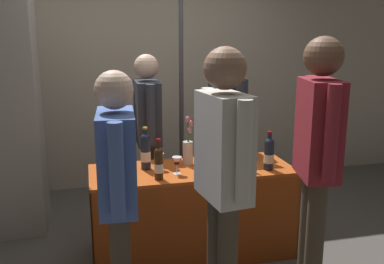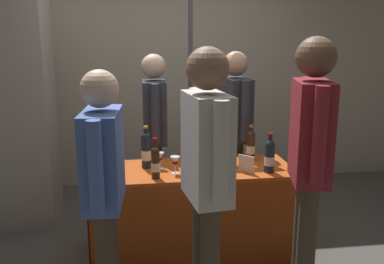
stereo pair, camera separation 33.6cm
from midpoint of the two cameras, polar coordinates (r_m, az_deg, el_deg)
ground_plane at (r=3.74m, az=2.67°, el=-15.79°), size 12.00×12.00×0.00m
back_partition at (r=5.12m, az=-0.99°, el=9.07°), size 7.39×0.12×2.88m
concrete_pillar at (r=4.16m, az=-20.13°, el=9.13°), size 0.54×0.54×3.14m
tasting_table at (r=3.52m, az=2.76°, el=-8.58°), size 1.62×0.62×0.74m
featured_wine_bottle at (r=3.30m, az=-7.76°, el=-3.45°), size 0.07×0.07×0.30m
display_bottle_0 at (r=3.52m, az=7.33°, el=-2.38°), size 0.08×0.08×0.31m
display_bottle_1 at (r=3.17m, az=-1.87°, el=-4.02°), size 0.07×0.07×0.31m
display_bottle_2 at (r=3.42m, az=-3.35°, el=-2.40°), size 0.08×0.08×0.34m
display_bottle_3 at (r=3.57m, az=5.04°, el=-1.93°), size 0.07×0.07×0.33m
display_bottle_4 at (r=3.68m, az=10.44°, el=-1.75°), size 0.07×0.07×0.31m
display_bottle_5 at (r=3.40m, az=13.11°, el=-3.10°), size 0.08×0.08×0.31m
wine_glass_near_vendor at (r=3.41m, az=-1.50°, el=-3.41°), size 0.07×0.07×0.13m
wine_glass_mid at (r=3.28m, az=0.66°, el=-3.94°), size 0.08×0.08×0.14m
flower_vase at (r=3.51m, az=2.41°, el=-2.26°), size 0.09×0.09×0.41m
brochure_stand at (r=3.37m, az=10.12°, el=-4.27°), size 0.11×0.11×0.14m
vendor_presenter at (r=3.98m, az=-2.60°, el=1.01°), size 0.22×0.60×1.62m
vendor_assistant at (r=4.04m, az=8.05°, el=1.24°), size 0.27×0.57×1.64m
taster_foreground_right at (r=2.81m, az=18.79°, el=-2.60°), size 0.29×0.54×1.79m
taster_foreground_left at (r=2.46m, az=5.91°, el=-4.98°), size 0.26×0.56×1.74m
taster_foreground_centre at (r=2.57m, az=-8.03°, el=-6.08°), size 0.24×0.62×1.61m
booth_signpost at (r=4.16m, az=2.13°, el=8.38°), size 0.64×0.04×2.34m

